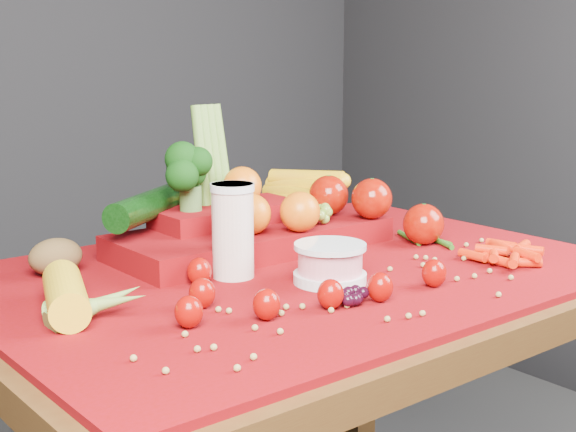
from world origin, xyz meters
TOP-DOWN VIEW (x-y plane):
  - table at (0.00, 0.00)m, footprint 1.10×0.80m
  - red_cloth at (0.00, 0.00)m, footprint 1.05×0.75m
  - milk_glass at (-0.11, 0.02)m, footprint 0.07×0.07m
  - yogurt_bowl at (-0.01, -0.10)m, footprint 0.12×0.12m
  - strawberry_scatter at (-0.13, -0.15)m, footprint 0.44×0.28m
  - dark_grape_cluster at (-0.05, -0.20)m, footprint 0.06×0.05m
  - soybean_scatter at (0.00, -0.20)m, footprint 0.84×0.24m
  - corn_ear at (-0.39, -0.01)m, footprint 0.23×0.26m
  - potato at (-0.33, 0.22)m, footprint 0.09×0.07m
  - baby_carrot_pile at (0.32, -0.20)m, footprint 0.18×0.17m
  - green_bean_pile at (0.32, -0.01)m, footprint 0.14×0.12m
  - produce_mound at (0.04, 0.15)m, footprint 0.60×0.39m

SIDE VIEW (x-z plane):
  - table at x=0.00m, z-range 0.28..1.03m
  - red_cloth at x=0.00m, z-range 0.75..0.76m
  - soybean_scatter at x=0.00m, z-range 0.76..0.77m
  - green_bean_pile at x=0.32m, z-range 0.76..0.77m
  - dark_grape_cluster at x=-0.05m, z-range 0.76..0.79m
  - baby_carrot_pile at x=0.32m, z-range 0.76..0.79m
  - corn_ear at x=-0.39m, z-range 0.76..0.81m
  - strawberry_scatter at x=-0.13m, z-range 0.76..0.81m
  - potato at x=-0.33m, z-range 0.76..0.82m
  - yogurt_bowl at x=-0.01m, z-range 0.76..0.83m
  - produce_mound at x=0.04m, z-range 0.69..0.95m
  - milk_glass at x=-0.11m, z-range 0.77..0.92m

